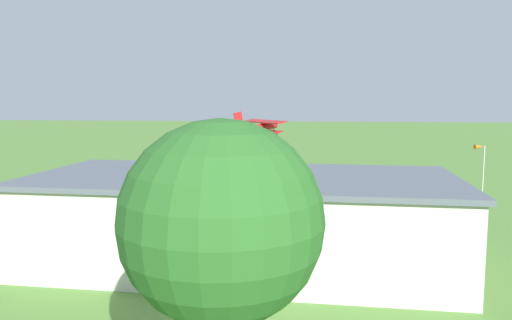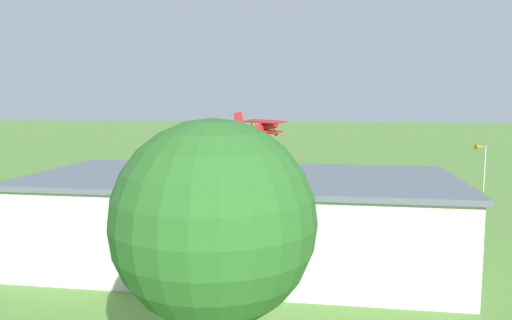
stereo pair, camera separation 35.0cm
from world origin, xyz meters
The scene contains 11 objects.
ground_plane centered at (0.00, 0.00, 0.00)m, with size 400.00×400.00×0.00m, color #568438.
hangar centered at (5.91, 31.28, 3.20)m, with size 30.32×15.15×6.38m.
biplane centered at (7.71, 4.05, 8.12)m, with size 7.26×7.29×3.84m.
car_orange centered at (-7.59, 18.18, 0.80)m, with size 2.09×4.66×1.53m.
car_red centered at (18.20, 17.81, 0.84)m, with size 2.21×4.27×1.63m.
car_yellow centered at (24.48, 16.87, 0.86)m, with size 2.67×4.92×1.66m.
car_silver centered at (31.44, 19.07, 0.87)m, with size 2.17×4.76×1.69m.
person_beside_truck centered at (4.32, 14.03, 0.89)m, with size 0.50×0.50×1.78m.
person_at_fence_line centered at (-2.17, 13.35, 0.82)m, with size 0.52×0.52×1.65m.
tree_behind_hangar_left centered at (4.00, 50.38, 7.70)m, with size 6.75×6.75×11.12m.
windsock centered at (-20.14, -0.05, 5.28)m, with size 1.48×1.06×6.01m.
Camera 1 is at (1.14, 66.23, 11.70)m, focal length 35.46 mm.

